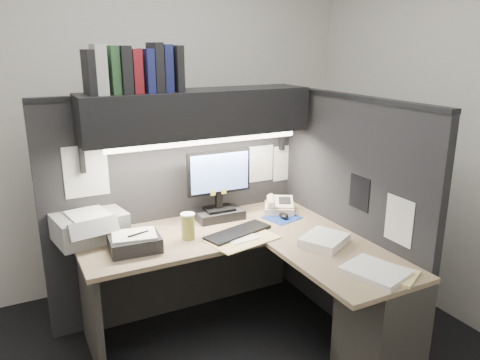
# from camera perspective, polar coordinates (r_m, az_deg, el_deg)

# --- Properties ---
(wall_back) EXTENTS (3.50, 0.04, 2.70)m
(wall_back) POSITION_cam_1_polar(r_m,az_deg,el_deg) (3.84, -11.15, 7.11)
(wall_back) COLOR silver
(wall_back) RESTS_ON floor
(wall_right) EXTENTS (0.04, 3.00, 2.70)m
(wall_right) POSITION_cam_1_polar(r_m,az_deg,el_deg) (3.57, 25.01, 5.22)
(wall_right) COLOR silver
(wall_right) RESTS_ON floor
(partition_back) EXTENTS (1.90, 0.06, 1.60)m
(partition_back) POSITION_cam_1_polar(r_m,az_deg,el_deg) (3.46, -7.50, -3.16)
(partition_back) COLOR black
(partition_back) RESTS_ON floor
(partition_right) EXTENTS (0.06, 1.50, 1.60)m
(partition_right) POSITION_cam_1_polar(r_m,az_deg,el_deg) (3.29, 12.99, -4.46)
(partition_right) COLOR black
(partition_right) RESTS_ON floor
(desk) EXTENTS (1.70, 1.53, 0.73)m
(desk) POSITION_cam_1_polar(r_m,az_deg,el_deg) (3.00, 6.45, -13.78)
(desk) COLOR #91735C
(desk) RESTS_ON floor
(overhead_shelf) EXTENTS (1.55, 0.34, 0.30)m
(overhead_shelf) POSITION_cam_1_polar(r_m,az_deg,el_deg) (3.16, -5.20, 8.17)
(overhead_shelf) COLOR black
(overhead_shelf) RESTS_ON partition_back
(task_light_tube) EXTENTS (1.32, 0.04, 0.04)m
(task_light_tube) POSITION_cam_1_polar(r_m,az_deg,el_deg) (3.06, -4.13, 4.70)
(task_light_tube) COLOR white
(task_light_tube) RESTS_ON overhead_shelf
(monitor) EXTENTS (0.47, 0.22, 0.50)m
(monitor) POSITION_cam_1_polar(r_m,az_deg,el_deg) (3.32, -2.57, -1.50)
(monitor) COLOR black
(monitor) RESTS_ON desk
(keyboard) EXTENTS (0.50, 0.28, 0.02)m
(keyboard) POSITION_cam_1_polar(r_m,az_deg,el_deg) (3.11, -0.27, -6.41)
(keyboard) COLOR black
(keyboard) RESTS_ON desk
(mousepad) EXTENTS (0.28, 0.26, 0.00)m
(mousepad) POSITION_cam_1_polar(r_m,az_deg,el_deg) (3.41, 5.16, -4.60)
(mousepad) COLOR navy
(mousepad) RESTS_ON desk
(mouse) EXTENTS (0.07, 0.10, 0.04)m
(mouse) POSITION_cam_1_polar(r_m,az_deg,el_deg) (3.39, 5.36, -4.36)
(mouse) COLOR black
(mouse) RESTS_ON mousepad
(telephone) EXTENTS (0.30, 0.30, 0.09)m
(telephone) POSITION_cam_1_polar(r_m,az_deg,el_deg) (3.52, 4.79, -3.19)
(telephone) COLOR beige
(telephone) RESTS_ON desk
(coffee_cup) EXTENTS (0.11, 0.11, 0.16)m
(coffee_cup) POSITION_cam_1_polar(r_m,az_deg,el_deg) (3.03, -6.36, -5.71)
(coffee_cup) COLOR #B7A449
(coffee_cup) RESTS_ON desk
(printer) EXTENTS (0.48, 0.43, 0.17)m
(printer) POSITION_cam_1_polar(r_m,az_deg,el_deg) (3.18, -17.97, -5.28)
(printer) COLOR #989A9D
(printer) RESTS_ON desk
(notebook_stack) EXTENTS (0.32, 0.27, 0.09)m
(notebook_stack) POSITION_cam_1_polar(r_m,az_deg,el_deg) (2.95, -12.72, -7.46)
(notebook_stack) COLOR black
(notebook_stack) RESTS_ON desk
(open_folder) EXTENTS (0.48, 0.36, 0.01)m
(open_folder) POSITION_cam_1_polar(r_m,az_deg,el_deg) (3.03, 0.25, -7.19)
(open_folder) COLOR #E2CB7F
(open_folder) RESTS_ON desk
(paper_stack_a) EXTENTS (0.36, 0.34, 0.05)m
(paper_stack_a) POSITION_cam_1_polar(r_m,az_deg,el_deg) (3.00, 10.22, -7.23)
(paper_stack_a) COLOR white
(paper_stack_a) RESTS_ON desk
(paper_stack_b) EXTENTS (0.34, 0.38, 0.03)m
(paper_stack_b) POSITION_cam_1_polar(r_m,az_deg,el_deg) (2.70, 16.18, -10.67)
(paper_stack_b) COLOR white
(paper_stack_b) RESTS_ON desk
(manila_stack) EXTENTS (0.32, 0.34, 0.02)m
(manila_stack) POSITION_cam_1_polar(r_m,az_deg,el_deg) (2.73, 17.84, -10.74)
(manila_stack) COLOR #E2CB7F
(manila_stack) RESTS_ON desk
(binder_row) EXTENTS (0.58, 0.26, 0.30)m
(binder_row) POSITION_cam_1_polar(r_m,az_deg,el_deg) (3.00, -12.92, 12.99)
(binder_row) COLOR black
(binder_row) RESTS_ON overhead_shelf
(pinned_papers) EXTENTS (1.76, 1.31, 0.51)m
(pinned_papers) POSITION_cam_1_polar(r_m,az_deg,el_deg) (3.21, 1.19, 0.20)
(pinned_papers) COLOR white
(pinned_papers) RESTS_ON partition_back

